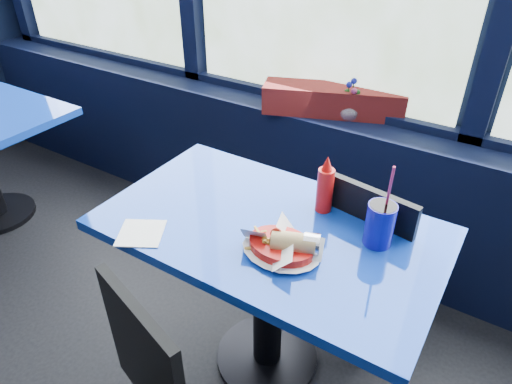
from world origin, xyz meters
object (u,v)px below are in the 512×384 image
object	(u,v)px
chair_near_back	(362,251)
food_basket	(283,245)
near_table	(269,263)
ketchup_bottle	(325,187)
planter_box	(333,100)
flower_vase	(350,108)
soda_cup	(380,224)

from	to	relation	value
chair_near_back	food_basket	distance (m)	0.53
near_table	ketchup_bottle	xyz separation A→B (m)	(0.12, 0.18, 0.28)
near_table	planter_box	distance (m)	0.96
planter_box	flower_vase	world-z (taller)	flower_vase
soda_cup	flower_vase	bearing A→B (deg)	119.09
flower_vase	ketchup_bottle	distance (m)	0.71
chair_near_back	ketchup_bottle	distance (m)	0.39
near_table	planter_box	world-z (taller)	planter_box
near_table	food_basket	xyz separation A→B (m)	(0.11, -0.11, 0.21)
food_basket	soda_cup	bearing A→B (deg)	45.71
ketchup_bottle	planter_box	bearing A→B (deg)	112.23
flower_vase	ketchup_bottle	xyz separation A→B (m)	(0.19, -0.69, -0.01)
food_basket	ketchup_bottle	size ratio (longest dim) A/B	1.10
flower_vase	ketchup_bottle	world-z (taller)	flower_vase
flower_vase	soda_cup	bearing A→B (deg)	-60.91
chair_near_back	ketchup_bottle	world-z (taller)	ketchup_bottle
chair_near_back	soda_cup	bearing A→B (deg)	123.88
soda_cup	planter_box	bearing A→B (deg)	123.58
flower_vase	soda_cup	world-z (taller)	soda_cup
ketchup_bottle	chair_near_back	bearing A→B (deg)	46.60
planter_box	soda_cup	world-z (taller)	soda_cup
planter_box	soda_cup	size ratio (longest dim) A/B	2.14
chair_near_back	planter_box	bearing A→B (deg)	-44.57
planter_box	flower_vase	size ratio (longest dim) A/B	3.37
food_basket	ketchup_bottle	world-z (taller)	ketchup_bottle
near_table	flower_vase	size ratio (longest dim) A/B	5.88
ketchup_bottle	flower_vase	bearing A→B (deg)	105.60
near_table	chair_near_back	xyz separation A→B (m)	(0.25, 0.32, -0.06)
planter_box	soda_cup	bearing A→B (deg)	-77.47
near_table	chair_near_back	size ratio (longest dim) A/B	1.36
near_table	food_basket	bearing A→B (deg)	-43.29
chair_near_back	planter_box	distance (m)	0.80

